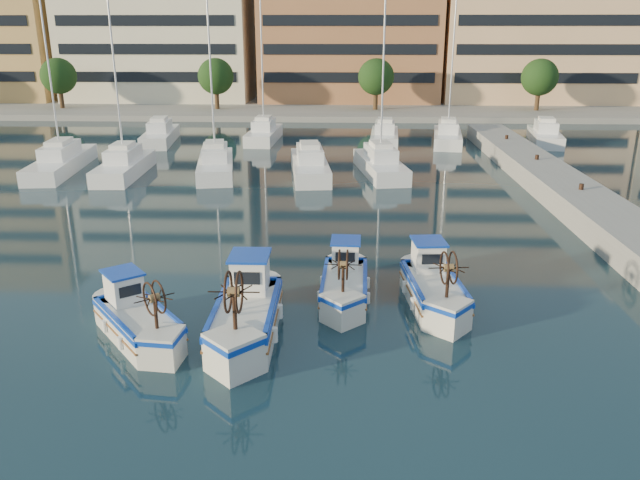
{
  "coord_description": "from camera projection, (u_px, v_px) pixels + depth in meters",
  "views": [
    {
      "loc": [
        0.65,
        -18.2,
        9.07
      ],
      "look_at": [
        -0.26,
        4.28,
        1.5
      ],
      "focal_mm": 35.0,
      "sensor_mm": 36.0,
      "label": 1
    }
  ],
  "objects": [
    {
      "name": "fishing_boat_a",
      "position": [
        137.0,
        318.0,
        19.2
      ],
      "size": [
        3.56,
        3.88,
        2.43
      ],
      "rotation": [
        0.0,
        0.0,
        0.68
      ],
      "color": "silver",
      "rests_on": "ground"
    },
    {
      "name": "yacht_marina",
      "position": [
        290.0,
        150.0,
        46.9
      ],
      "size": [
        39.57,
        21.9,
        11.5
      ],
      "color": "white",
      "rests_on": "ground"
    },
    {
      "name": "fishing_boat_d",
      "position": [
        433.0,
        285.0,
        21.55
      ],
      "size": [
        2.06,
        4.21,
        2.57
      ],
      "rotation": [
        0.0,
        0.0,
        0.1
      ],
      "color": "silver",
      "rests_on": "ground"
    },
    {
      "name": "fishing_boat_b",
      "position": [
        246.0,
        311.0,
        19.37
      ],
      "size": [
        1.92,
        4.64,
        2.89
      ],
      "rotation": [
        0.0,
        0.0,
        0.01
      ],
      "color": "silver",
      "rests_on": "ground"
    },
    {
      "name": "quay",
      "position": [
        628.0,
        236.0,
        27.04
      ],
      "size": [
        3.0,
        60.0,
        1.2
      ],
      "primitive_type": "cube",
      "color": "gray",
      "rests_on": "ground"
    },
    {
      "name": "ground",
      "position": [
        323.0,
        326.0,
        20.15
      ],
      "size": [
        300.0,
        300.0,
        0.0
      ],
      "primitive_type": "plane",
      "color": "#193542",
      "rests_on": "ground"
    },
    {
      "name": "fishing_boat_c",
      "position": [
        345.0,
        281.0,
        22.01
      ],
      "size": [
        1.7,
        3.92,
        2.43
      ],
      "rotation": [
        0.0,
        0.0,
        -0.03
      ],
      "color": "silver",
      "rests_on": "ground"
    },
    {
      "name": "waterfront",
      "position": [
        415.0,
        14.0,
        77.85
      ],
      "size": [
        180.0,
        40.0,
        25.6
      ],
      "color": "gray",
      "rests_on": "ground"
    }
  ]
}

